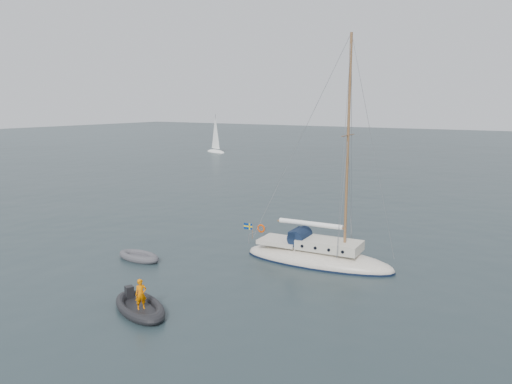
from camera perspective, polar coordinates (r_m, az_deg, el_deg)
The scene contains 5 objects.
ground at distance 26.09m, azimuth 4.33°, elevation -9.33°, with size 300.00×300.00×0.00m, color black.
sailboat at distance 27.67m, azimuth 7.10°, elevation -6.14°, with size 8.92×2.67×12.69m.
dinghy at distance 29.00m, azimuth -13.25°, elevation -7.18°, with size 2.87×1.30×0.41m.
rib at distance 22.17m, azimuth -13.17°, elevation -12.57°, with size 3.69×1.68×1.49m.
distant_yacht_a at distance 88.50m, azimuth -4.66°, elevation 6.49°, with size 5.34×2.85×7.08m.
Camera 1 is at (11.40, -21.80, 8.71)m, focal length 35.00 mm.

